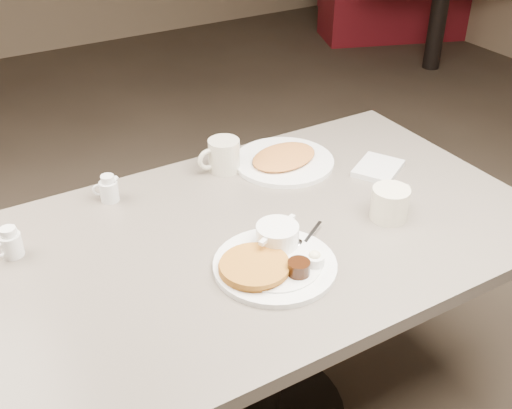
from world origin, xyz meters
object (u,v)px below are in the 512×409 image
creamer_left (10,243)px  creamer_right (109,189)px  coffee_mug_near (391,202)px  diner_table (260,280)px  main_plate (273,258)px  hash_plate (284,160)px  coffee_mug_far (223,156)px

creamer_left → creamer_right: size_ratio=1.00×
creamer_left → creamer_right: (0.29, 0.12, 0.00)m
coffee_mug_near → creamer_right: bearing=143.2°
diner_table → creamer_right: size_ratio=18.75×
creamer_right → main_plate: bearing=-63.6°
diner_table → main_plate: bearing=-108.6°
coffee_mug_near → creamer_left: size_ratio=1.90×
main_plate → hash_plate: (0.30, 0.42, -0.01)m
coffee_mug_near → creamer_left: coffee_mug_near is taller
coffee_mug_near → creamer_right: coffee_mug_near is taller
main_plate → creamer_left: (-0.54, 0.36, 0.01)m
main_plate → creamer_right: creamer_right is taller
creamer_left → hash_plate: creamer_left is taller
coffee_mug_far → creamer_left: 0.66m
diner_table → hash_plate: size_ratio=3.94×
diner_table → creamer_left: size_ratio=18.75×
creamer_left → coffee_mug_far: bearing=9.9°
diner_table → main_plate: (-0.05, -0.14, 0.19)m
coffee_mug_far → creamer_right: 0.36m
main_plate → creamer_left: 0.65m
coffee_mug_far → main_plate: bearing=-103.8°
coffee_mug_near → hash_plate: 0.41m
diner_table → creamer_left: creamer_left is taller
main_plate → creamer_right: (-0.24, 0.49, 0.01)m
creamer_left → creamer_right: bearing=22.6°
main_plate → creamer_right: bearing=116.4°
coffee_mug_near → coffee_mug_far: (-0.27, 0.46, 0.00)m
diner_table → main_plate: 0.24m
coffee_mug_far → creamer_right: coffee_mug_far is taller
creamer_right → coffee_mug_near: bearing=-36.8°
hash_plate → main_plate: bearing=-125.6°
main_plate → creamer_left: bearing=145.8°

